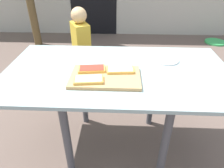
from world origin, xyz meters
The scene contains 9 objects.
ground_plane centered at (0.00, 0.00, 0.00)m, with size 16.00×16.00×0.00m, color brown.
dining_table centered at (0.00, 0.00, 0.67)m, with size 1.53×0.83×0.76m.
cutting_board centered at (-0.07, -0.11, 0.77)m, with size 0.43×0.28×0.02m, color tan.
pizza_slice_far_left centered at (-0.17, -0.05, 0.79)m, with size 0.18×0.11×0.02m.
pizza_slice_far_right centered at (0.02, -0.05, 0.79)m, with size 0.18×0.11×0.02m.
pizza_slice_near_left centered at (-0.17, -0.19, 0.79)m, with size 0.18×0.11×0.02m.
plate_white_right centered at (0.35, 0.17, 0.76)m, with size 0.19×0.19×0.01m, color white.
child_left centered at (-0.39, 0.77, 0.57)m, with size 0.23×0.28×1.00m.
garden_hose_coil centered at (1.79, 2.56, 0.02)m, with size 0.38×0.38×0.03m, color #3CBF5E.
Camera 1 is at (0.02, -1.22, 1.42)m, focal length 32.99 mm.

